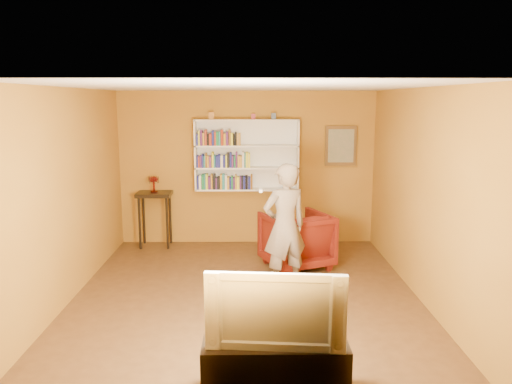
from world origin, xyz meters
TOP-DOWN VIEW (x-y plane):
  - room_shell at (0.00, 0.00)m, footprint 5.30×5.80m
  - bookshelf at (0.00, 2.41)m, footprint 1.80×0.29m
  - books_row_lower at (-0.39, 2.30)m, footprint 0.96×0.19m
  - books_row_middle at (-0.39, 2.30)m, footprint 0.92×0.19m
  - books_row_upper at (-0.50, 2.30)m, footprint 0.75×0.19m
  - ornament_left at (-0.60, 2.35)m, footprint 0.09×0.09m
  - ornament_centre at (0.11, 2.35)m, footprint 0.07×0.07m
  - ornament_right at (0.46, 2.35)m, footprint 0.08×0.08m
  - framed_painting at (1.65, 2.46)m, footprint 0.55×0.05m
  - console_table at (-1.61, 2.25)m, footprint 0.59×0.45m
  - ruby_lustre at (-1.61, 2.25)m, footprint 0.17×0.17m
  - armchair at (0.77, 1.11)m, footprint 1.21×1.23m
  - person at (0.52, 0.24)m, footprint 0.74×0.62m
  - game_remote at (0.19, -0.11)m, footprint 0.04×0.15m
  - tv_cabinet at (0.28, -2.25)m, footprint 1.28×0.38m
  - television at (0.28, -2.25)m, footprint 1.19×0.25m

SIDE VIEW (x-z plane):
  - tv_cabinet at x=0.28m, z-range 0.00..0.46m
  - armchair at x=0.77m, z-range 0.00..0.86m
  - television at x=0.28m, z-range 0.46..1.14m
  - console_table at x=-1.61m, z-range 0.32..1.28m
  - person at x=0.52m, z-range 0.00..1.72m
  - room_shell at x=0.00m, z-range -0.42..2.46m
  - books_row_lower at x=-0.39m, z-range 1.00..1.26m
  - ruby_lustre at x=-1.61m, z-range 1.03..1.31m
  - game_remote at x=0.19m, z-range 1.41..1.44m
  - books_row_middle at x=-0.39m, z-range 1.37..1.64m
  - bookshelf at x=0.00m, z-range 0.98..2.21m
  - framed_painting at x=1.65m, z-range 1.40..2.10m
  - books_row_upper at x=-0.50m, z-range 1.76..2.02m
  - ornament_centre at x=0.11m, z-range 2.21..2.31m
  - ornament_right at x=0.46m, z-range 2.21..2.32m
  - ornament_left at x=-0.60m, z-range 2.21..2.34m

